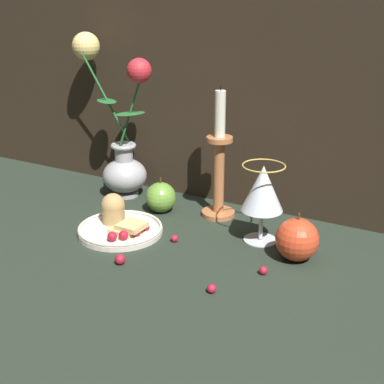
{
  "coord_description": "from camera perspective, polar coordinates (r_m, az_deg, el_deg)",
  "views": [
    {
      "loc": [
        0.5,
        -0.8,
        0.46
      ],
      "look_at": [
        0.05,
        0.03,
        0.1
      ],
      "focal_mm": 50.0,
      "sensor_mm": 36.0,
      "label": 1
    }
  ],
  "objects": [
    {
      "name": "ground_plane",
      "position": [
        1.05,
        -2.84,
        -5.09
      ],
      "size": [
        2.4,
        2.4,
        0.0
      ],
      "primitive_type": "plane",
      "color": "#232D23",
      "rests_on": "ground"
    },
    {
      "name": "berry_near_plate",
      "position": [
        0.97,
        -7.68,
        -7.14
      ],
      "size": [
        0.02,
        0.02,
        0.02
      ],
      "primitive_type": "sphere",
      "color": "#AD192D",
      "rests_on": "ground_plane"
    },
    {
      "name": "candlestick",
      "position": [
        1.12,
        2.9,
        2.65
      ],
      "size": [
        0.07,
        0.07,
        0.28
      ],
      "color": "#B77042",
      "rests_on": "ground_plane"
    },
    {
      "name": "vase",
      "position": [
        1.25,
        -7.79,
        5.53
      ],
      "size": [
        0.23,
        0.11,
        0.37
      ],
      "color": "#A3A3A8",
      "rests_on": "ground_plane"
    },
    {
      "name": "berry_under_candlestick",
      "position": [
        1.04,
        -1.93,
        -5.02
      ],
      "size": [
        0.01,
        0.01,
        0.01
      ],
      "primitive_type": "sphere",
      "color": "#AD192D",
      "rests_on": "ground_plane"
    },
    {
      "name": "plate_with_pastries",
      "position": [
        1.09,
        -7.81,
        -3.39
      ],
      "size": [
        0.17,
        0.17,
        0.07
      ],
      "color": "silver",
      "rests_on": "ground_plane"
    },
    {
      "name": "wine_glass",
      "position": [
        1.02,
        7.54,
        0.11
      ],
      "size": [
        0.08,
        0.08,
        0.16
      ],
      "color": "silver",
      "rests_on": "ground_plane"
    },
    {
      "name": "apple_beside_vase",
      "position": [
        1.17,
        -3.34,
        -0.56
      ],
      "size": [
        0.07,
        0.07,
        0.08
      ],
      "color": "#669938",
      "rests_on": "ground_plane"
    },
    {
      "name": "berry_by_glass_stem",
      "position": [
        0.88,
        2.1,
        -10.26
      ],
      "size": [
        0.02,
        0.02,
        0.02
      ],
      "primitive_type": "sphere",
      "color": "#AD192D",
      "rests_on": "ground_plane"
    },
    {
      "name": "apple_near_glass",
      "position": [
        0.98,
        11.15,
        -4.99
      ],
      "size": [
        0.08,
        0.08,
        0.09
      ],
      "color": "#D14223",
      "rests_on": "ground_plane"
    },
    {
      "name": "berry_front_center",
      "position": [
        0.94,
        7.61,
        -8.3
      ],
      "size": [
        0.01,
        0.01,
        0.01
      ],
      "primitive_type": "sphere",
      "color": "#AD192D",
      "rests_on": "ground_plane"
    }
  ]
}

